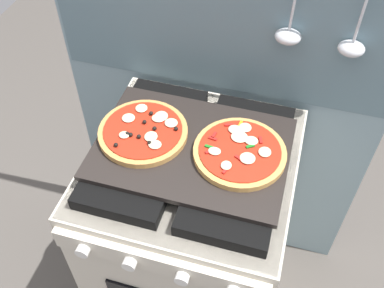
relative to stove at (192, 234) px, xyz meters
name	(u,v)px	position (x,y,z in m)	size (l,w,h in m)	color
ground_plane	(192,287)	(0.00, 0.00, -0.45)	(4.00, 4.00, 0.00)	#4C4742
kitchen_backsplash	(219,103)	(0.00, 0.34, 0.34)	(1.10, 0.09, 1.55)	#7A939E
stove	(192,234)	(0.00, 0.00, 0.00)	(0.60, 0.64, 0.90)	beige
baking_tray	(192,148)	(0.00, 0.00, 0.46)	(0.54, 0.38, 0.02)	black
pizza_left	(144,131)	(-0.15, 0.01, 0.48)	(0.26, 0.26, 0.03)	#C18947
pizza_right	(240,152)	(0.13, 0.01, 0.48)	(0.26, 0.26, 0.03)	tan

